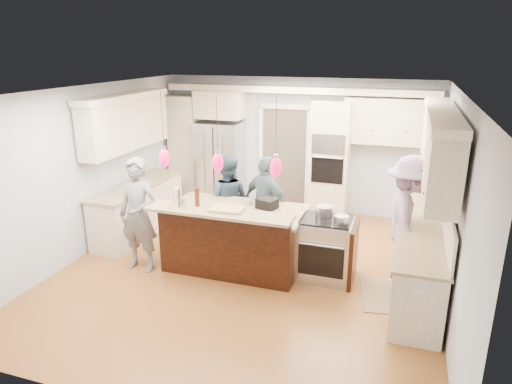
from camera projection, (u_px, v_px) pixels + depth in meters
ground_plane at (249, 270)px, 7.00m from camera, size 6.00×6.00×0.00m
room_shell at (248, 154)px, 6.45m from camera, size 5.54×6.04×2.72m
refrigerator at (220, 165)px, 9.58m from camera, size 0.90×0.70×1.80m
oven_column at (330, 161)px, 8.84m from camera, size 0.72×0.69×2.30m
back_upper_cabinets at (259, 130)px, 9.21m from camera, size 5.30×0.61×2.54m
right_counter_run at (425, 217)px, 6.22m from camera, size 0.64×3.10×2.51m
left_cabinets at (134, 177)px, 8.13m from camera, size 0.64×2.30×2.51m
kitchen_island at (235, 237)px, 6.99m from camera, size 2.10×1.46×1.12m
island_range at (327, 249)px, 6.65m from camera, size 0.82×0.71×0.92m
pendant_lights at (218, 162)px, 6.06m from camera, size 1.75×0.15×1.03m
person_bar_end at (139, 215)px, 6.80m from camera, size 0.66×0.46×1.75m
person_far_left at (227, 201)px, 7.74m from camera, size 0.83×0.69×1.55m
person_far_right at (266, 204)px, 7.52m from camera, size 1.01×0.75×1.59m
person_range_side at (408, 220)px, 6.46m from camera, size 0.82×1.27×1.85m
floor_rug at (387, 295)px, 6.28m from camera, size 0.83×1.08×0.01m
water_bottle at (177, 197)px, 6.39m from camera, size 0.07×0.07×0.28m
beer_bottle_a at (176, 197)px, 6.47m from camera, size 0.07×0.07×0.22m
beer_bottle_b at (178, 198)px, 6.40m from camera, size 0.08×0.08×0.25m
beer_bottle_c at (197, 197)px, 6.40m from camera, size 0.07×0.07×0.27m
drink_can at (183, 204)px, 6.32m from camera, size 0.09×0.09×0.13m
cutting_board at (227, 209)px, 6.28m from camera, size 0.47×0.35×0.04m
pot_large at (324, 211)px, 6.63m from camera, size 0.25×0.25×0.15m
pot_small at (341, 219)px, 6.36m from camera, size 0.21×0.21×0.10m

